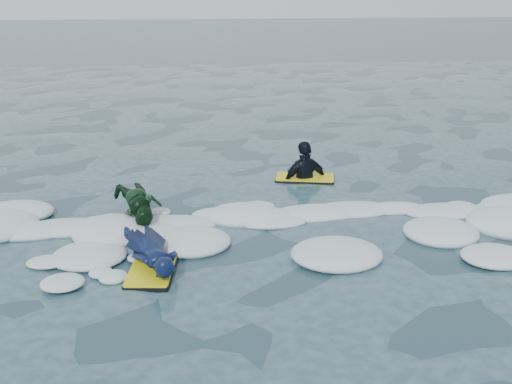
% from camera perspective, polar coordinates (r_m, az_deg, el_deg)
% --- Properties ---
extents(ground, '(120.00, 120.00, 0.00)m').
position_cam_1_polar(ground, '(8.26, -5.10, -6.31)').
color(ground, '#1B3142').
rests_on(ground, ground).
extents(foam_band, '(12.00, 3.10, 0.30)m').
position_cam_1_polar(foam_band, '(9.22, -5.29, -3.68)').
color(foam_band, white).
rests_on(foam_band, ground).
extents(prone_woman_unit, '(0.96, 1.58, 0.38)m').
position_cam_1_polar(prone_woman_unit, '(8.15, -9.26, -5.34)').
color(prone_woman_unit, black).
rests_on(prone_woman_unit, ground).
extents(prone_child_unit, '(0.89, 1.40, 0.51)m').
position_cam_1_polar(prone_child_unit, '(9.64, -10.25, -1.25)').
color(prone_child_unit, black).
rests_on(prone_child_unit, ground).
extents(waiting_rider_unit, '(1.16, 0.80, 1.58)m').
position_cam_1_polar(waiting_rider_unit, '(11.65, 4.36, 0.75)').
color(waiting_rider_unit, black).
rests_on(waiting_rider_unit, ground).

